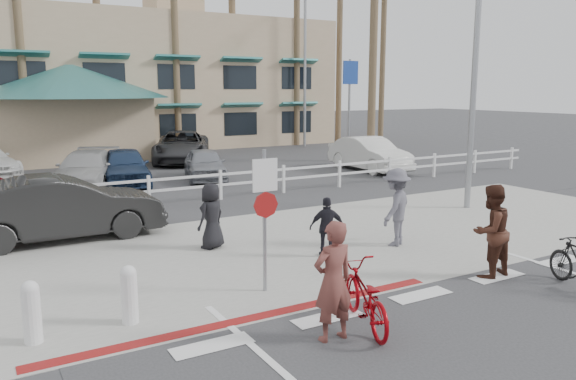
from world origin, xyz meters
TOP-DOWN VIEW (x-y plane):
  - ground at (0.00, 0.00)m, footprint 140.00×140.00m
  - bike_path at (0.00, -2.00)m, footprint 12.00×16.00m
  - sidewalk_plaza at (0.00, 4.50)m, footprint 22.00×7.00m
  - cross_street at (0.00, 8.50)m, footprint 40.00×5.00m
  - parking_lot at (0.00, 18.00)m, footprint 50.00×16.00m
  - curb_red at (-3.00, 1.20)m, footprint 7.00×0.25m
  - rail_fence at (0.50, 10.50)m, footprint 29.40×0.16m
  - building at (2.00, 31.00)m, footprint 28.00×16.00m
  - sign_post at (-2.30, 2.20)m, footprint 0.50×0.10m
  - bollard_0 at (-4.80, 2.00)m, footprint 0.26×0.26m
  - bollard_1 at (-6.20, 2.00)m, footprint 0.26×0.26m
  - streetlight_0 at (6.50, 5.50)m, footprint 0.60×2.00m
  - streetlight_1 at (12.00, 24.00)m, footprint 0.60×2.00m
  - info_sign at (14.00, 22.00)m, footprint 1.20×0.16m
  - palm_3 at (-4.00, 25.00)m, footprint 4.00×4.00m
  - palm_4 at (0.00, 26.00)m, footprint 4.00×4.00m
  - palm_5 at (4.00, 25.00)m, footprint 4.00×4.00m
  - palm_6 at (8.00, 26.00)m, footprint 4.00×4.00m
  - palm_7 at (12.00, 25.00)m, footprint 4.00×4.00m
  - palm_8 at (16.00, 26.00)m, footprint 4.00×4.00m
  - palm_9 at (19.00, 25.00)m, footprint 4.00×4.00m
  - palm_11 at (11.00, 16.00)m, footprint 4.00×4.00m
  - bike_red at (-1.68, 0.08)m, footprint 1.18×1.97m
  - rider_red at (-2.38, -0.08)m, footprint 0.66×0.44m
  - rider_black at (1.88, 0.73)m, footprint 0.92×0.73m
  - pedestrian_a at (1.77, 3.38)m, footprint 1.36×1.19m
  - pedestrian_child at (-0.12, 3.42)m, footprint 0.84×0.62m
  - pedestrian_b at (-2.06, 5.29)m, footprint 0.89×0.78m
  - car_white_sedan at (-4.91, 7.82)m, footprint 4.77×1.67m
  - lot_car_1 at (-3.00, 15.04)m, footprint 3.63×5.08m
  - lot_car_2 at (1.52, 14.70)m, footprint 2.42×3.99m
  - lot_car_3 at (8.86, 13.38)m, footprint 1.76×4.61m
  - lot_car_5 at (2.57, 20.40)m, footprint 4.55×6.17m
  - lot_car_6 at (-1.59, 15.04)m, footprint 2.37×4.41m

SIDE VIEW (x-z plane):
  - ground at x=0.00m, z-range 0.00..0.00m
  - parking_lot at x=0.00m, z-range 0.00..0.01m
  - bike_path at x=0.00m, z-range 0.00..0.01m
  - cross_street at x=0.00m, z-range 0.00..0.01m
  - sidewalk_plaza at x=0.00m, z-range 0.00..0.01m
  - curb_red at x=-3.00m, z-range 0.00..0.02m
  - bollard_0 at x=-4.80m, z-range 0.00..0.95m
  - bollard_1 at x=-6.20m, z-range 0.00..0.95m
  - bike_red at x=-1.68m, z-range 0.00..0.98m
  - rail_fence at x=0.50m, z-range 0.00..1.00m
  - lot_car_2 at x=1.52m, z-range 0.00..1.27m
  - pedestrian_child at x=-0.12m, z-range 0.00..1.33m
  - lot_car_1 at x=-3.00m, z-range 0.00..1.37m
  - lot_car_6 at x=-1.59m, z-range 0.00..1.42m
  - lot_car_3 at x=8.86m, z-range 0.00..1.50m
  - pedestrian_b at x=-2.06m, z-range 0.00..1.53m
  - lot_car_5 at x=2.57m, z-range 0.00..1.56m
  - car_white_sedan at x=-4.91m, z-range 0.00..1.57m
  - rider_red at x=-2.38m, z-range 0.00..1.80m
  - pedestrian_a at x=1.77m, z-range 0.00..1.83m
  - rider_black at x=1.88m, z-range 0.00..1.84m
  - sign_post at x=-2.30m, z-range 0.00..2.90m
  - info_sign at x=14.00m, z-range 0.00..5.60m
  - streetlight_0 at x=6.50m, z-range 0.00..9.00m
  - streetlight_1 at x=12.00m, z-range 0.00..9.50m
  - building at x=2.00m, z-range 0.00..11.30m
  - palm_5 at x=4.00m, z-range 0.00..13.00m
  - palm_9 at x=19.00m, z-range 0.00..13.00m
  - palm_3 at x=-4.00m, z-range 0.00..14.00m
  - palm_7 at x=12.00m, z-range 0.00..14.00m
  - palm_11 at x=11.00m, z-range 0.00..14.00m
  - palm_4 at x=0.00m, z-range 0.00..15.00m
  - palm_8 at x=16.00m, z-range 0.00..15.00m
  - palm_6 at x=8.00m, z-range 0.00..17.00m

